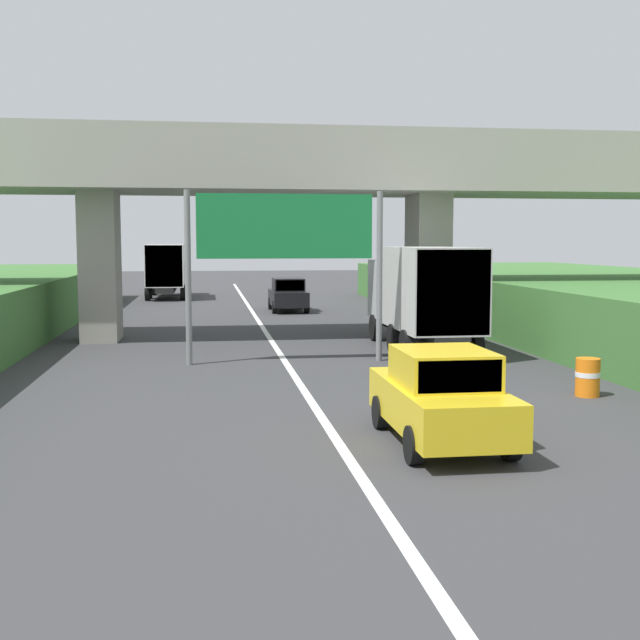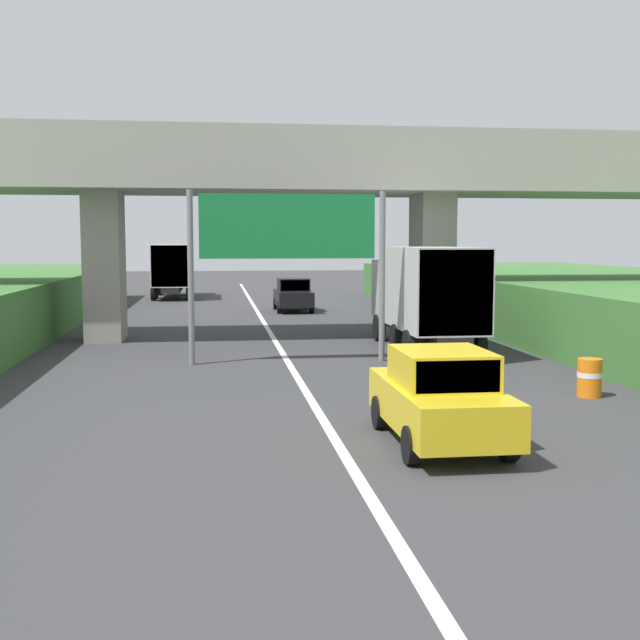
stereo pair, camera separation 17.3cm
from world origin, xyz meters
The scene contains 8 objects.
lane_centre_stripe centered at (0.00, 24.40, 0.00)m, with size 0.20×88.79×0.01m, color white.
overpass_bridge centered at (0.00, 30.50, 5.72)m, with size 40.00×4.80×7.62m.
overhead_highway_sign centered at (0.00, 24.09, 3.75)m, with size 5.88×0.18×5.12m.
truck_orange centered at (-4.85, 52.64, 1.93)m, with size 2.44×7.30×3.44m.
truck_silver centered at (4.75, 26.17, 1.93)m, with size 2.44×7.30×3.44m.
car_black centered at (1.87, 41.71, 0.86)m, with size 1.86×4.10×1.72m.
car_yellow centered at (1.81, 14.10, 0.86)m, with size 1.86×4.10×1.72m.
construction_barrel_2 centered at (6.50, 17.90, 0.46)m, with size 0.57×0.57×0.90m.
Camera 1 is at (-2.31, 0.48, 3.62)m, focal length 44.89 mm.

